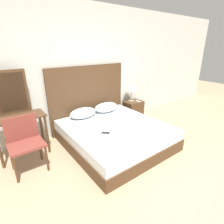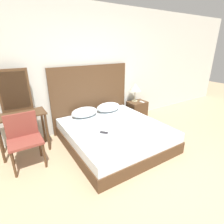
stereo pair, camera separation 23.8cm
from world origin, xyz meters
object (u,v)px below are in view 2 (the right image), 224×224
at_px(table_lamp, 135,87).
at_px(vanity_desk, 22,122).
at_px(phone_on_bed, 104,133).
at_px(chair, 24,136).
at_px(phone_on_nightstand, 142,102).
at_px(nightstand, 137,110).
at_px(bed, 115,135).

bearing_deg(table_lamp, vanity_desk, -176.46).
height_order(phone_on_bed, vanity_desk, vanity_desk).
bearing_deg(table_lamp, chair, -168.09).
bearing_deg(table_lamp, phone_on_nightstand, -53.10).
bearing_deg(vanity_desk, nightstand, 2.02).
height_order(phone_on_bed, phone_on_nightstand, phone_on_nightstand).
bearing_deg(bed, chair, 170.75).
relative_size(bed, nightstand, 4.03).
xyz_separation_m(bed, phone_on_bed, (-0.33, -0.15, 0.21)).
relative_size(nightstand, phone_on_nightstand, 3.16).
xyz_separation_m(bed, phone_on_nightstand, (1.30, 0.67, 0.28)).
distance_m(bed, table_lamp, 1.58).
distance_m(bed, nightstand, 1.44).
relative_size(phone_on_bed, chair, 0.18).
bearing_deg(phone_on_nightstand, table_lamp, 126.90).
relative_size(nightstand, table_lamp, 0.99).
relative_size(bed, vanity_desk, 2.34).
bearing_deg(phone_on_bed, phone_on_nightstand, 26.87).
bearing_deg(phone_on_bed, chair, 161.80).
distance_m(phone_on_bed, table_lamp, 1.85).
height_order(vanity_desk, chair, chair).
distance_m(bed, vanity_desk, 1.72).
height_order(table_lamp, chair, table_lamp).
xyz_separation_m(table_lamp, phone_on_nightstand, (0.12, -0.16, -0.37)).
bearing_deg(bed, table_lamp, 35.25).
height_order(bed, phone_on_nightstand, phone_on_nightstand).
bearing_deg(phone_on_nightstand, chair, -171.68).
relative_size(bed, table_lamp, 3.99).
relative_size(table_lamp, phone_on_nightstand, 3.20).
height_order(nightstand, vanity_desk, vanity_desk).
xyz_separation_m(bed, nightstand, (1.22, 0.76, 0.04)).
relative_size(phone_on_nightstand, vanity_desk, 0.18).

